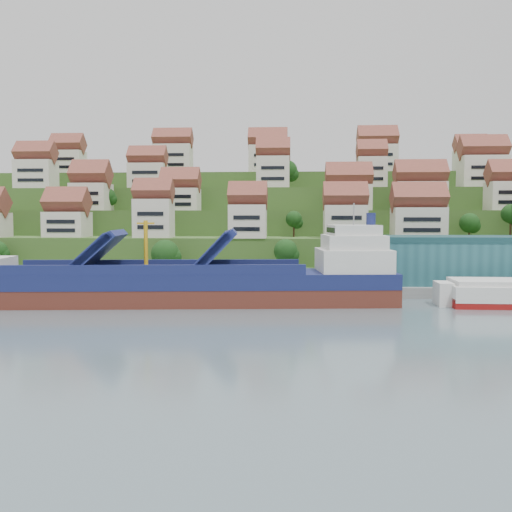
{
  "coord_description": "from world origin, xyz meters",
  "views": [
    {
      "loc": [
        10.27,
        -106.07,
        16.41
      ],
      "look_at": [
        2.75,
        14.0,
        8.0
      ],
      "focal_mm": 40.0,
      "sensor_mm": 36.0,
      "label": 1
    }
  ],
  "objects": [
    {
      "name": "flagpole",
      "position": [
        18.11,
        10.0,
        6.88
      ],
      "size": [
        1.28,
        0.16,
        8.0
      ],
      "color": "gray",
      "rests_on": "quay"
    },
    {
      "name": "hillside_village",
      "position": [
        6.85,
        62.38,
        25.09
      ],
      "size": [
        155.16,
        64.16,
        29.72
      ],
      "color": "beige",
      "rests_on": "ground"
    },
    {
      "name": "hillside_trees",
      "position": [
        -8.0,
        45.6,
        16.92
      ],
      "size": [
        144.62,
        62.31,
        31.2
      ],
      "color": "#194316",
      "rests_on": "ground"
    },
    {
      "name": "quay",
      "position": [
        20.0,
        15.0,
        1.1
      ],
      "size": [
        180.0,
        14.0,
        2.2
      ],
      "primitive_type": "cube",
      "color": "gray",
      "rests_on": "ground"
    },
    {
      "name": "cargo_ship",
      "position": [
        -10.14,
        -1.21,
        3.51
      ],
      "size": [
        84.99,
        20.9,
        18.74
      ],
      "rotation": [
        0.0,
        0.0,
        0.09
      ],
      "color": "#57241A",
      "rests_on": "ground"
    },
    {
      "name": "warehouse",
      "position": [
        52.0,
        17.0,
        7.2
      ],
      "size": [
        60.0,
        15.0,
        10.0
      ],
      "primitive_type": "cube",
      "color": "#265F68",
      "rests_on": "quay"
    },
    {
      "name": "hillside",
      "position": [
        0.0,
        103.55,
        10.66
      ],
      "size": [
        260.0,
        128.0,
        31.0
      ],
      "color": "#2D4C1E",
      "rests_on": "ground"
    },
    {
      "name": "ground",
      "position": [
        0.0,
        0.0,
        0.0
      ],
      "size": [
        300.0,
        300.0,
        0.0
      ],
      "primitive_type": "plane",
      "color": "slate",
      "rests_on": "ground"
    }
  ]
}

